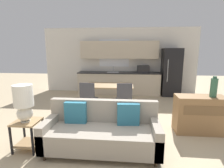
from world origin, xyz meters
TOP-DOWN VIEW (x-y plane):
  - ground_plane at (0.00, 0.00)m, footprint 20.00×20.00m
  - wall_back at (-0.00, 4.63)m, footprint 6.40×0.07m
  - kitchen_counter at (0.02, 4.33)m, footprint 3.35×0.65m
  - refrigerator at (2.07, 4.23)m, footprint 0.70×0.74m
  - dining_table at (-0.20, 2.50)m, footprint 1.48×0.87m
  - couch at (-0.08, 0.08)m, footprint 2.02×0.80m
  - side_table at (-1.42, -0.03)m, footprint 0.43×0.43m
  - table_lamp at (-1.42, -0.06)m, footprint 0.33×0.33m
  - credenza at (1.95, 0.97)m, footprint 1.04×0.47m
  - vase at (2.18, 0.94)m, footprint 0.14×0.14m
  - dining_chair_near_right at (0.28, 1.69)m, footprint 0.47×0.47m
  - dining_chair_near_left at (-0.68, 1.66)m, footprint 0.44×0.44m

SIDE VIEW (x-z plane):
  - ground_plane at x=0.00m, z-range 0.00..0.00m
  - couch at x=-0.08m, z-range -0.09..0.79m
  - side_table at x=-1.42m, z-range 0.09..0.64m
  - credenza at x=1.95m, z-range 0.00..0.82m
  - dining_chair_near_right at x=0.28m, z-range 0.05..1.01m
  - dining_chair_near_left at x=-0.68m, z-range 0.05..1.01m
  - dining_table at x=-0.20m, z-range 0.30..1.03m
  - kitchen_counter at x=0.02m, z-range -0.23..1.92m
  - table_lamp at x=-1.42m, z-range 0.59..1.25m
  - refrigerator at x=2.07m, z-range 0.00..1.86m
  - vase at x=2.18m, z-range 0.81..1.25m
  - wall_back at x=0.00m, z-range 0.00..2.70m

